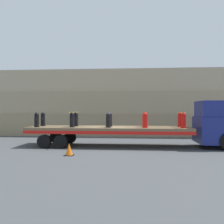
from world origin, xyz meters
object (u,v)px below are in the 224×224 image
Objects in this scene: fire_hydrant_red_far_3 at (145,120)px; fire_hydrant_red_near_4 at (183,120)px; fire_hydrant_black_near_2 at (108,120)px; fire_hydrant_red_far_4 at (180,120)px; fire_hydrant_black_far_0 at (43,119)px; fire_hydrant_black_near_1 at (72,120)px; fire_hydrant_red_near_3 at (145,120)px; fire_hydrant_black_far_2 at (110,119)px; traffic_cone at (69,149)px; fire_hydrant_black_far_1 at (76,119)px; fire_hydrant_black_near_0 at (37,120)px; truck_cab at (216,125)px; flatbed_trailer at (101,130)px.

fire_hydrant_red_far_3 and fire_hydrant_red_near_4 have the same top height.
fire_hydrant_black_near_2 is 4.80m from fire_hydrant_red_far_4.
fire_hydrant_black_far_0 is 1.00× the size of fire_hydrant_red_far_3.
fire_hydrant_black_near_1 is 1.00× the size of fire_hydrant_red_far_3.
fire_hydrant_red_near_4 is at bearing 0.00° from fire_hydrant_red_near_3.
fire_hydrant_red_near_4 is 1.13m from fire_hydrant_red_far_4.
fire_hydrant_black_far_0 is at bearing 180.00° from fire_hydrant_red_far_3.
traffic_cone is (-1.77, -4.00, -1.42)m from fire_hydrant_black_far_2.
fire_hydrant_black_far_0 and fire_hydrant_black_near_1 have the same top height.
fire_hydrant_black_near_0 is at bearing -154.13° from fire_hydrant_black_far_1.
fire_hydrant_black_near_2 is 1.00× the size of fire_hydrant_red_near_3.
fire_hydrant_black_far_2 is at bearing 175.22° from truck_cab.
fire_hydrant_black_far_0 and fire_hydrant_red_far_3 have the same top height.
fire_hydrant_red_far_3 is at bearing 9.18° from fire_hydrant_black_near_0.
fire_hydrant_black_far_1 is 4.67m from fire_hydrant_red_far_3.
fire_hydrant_red_near_3 is 1.00× the size of fire_hydrant_red_far_4.
fire_hydrant_black_near_0 and fire_hydrant_black_near_1 have the same top height.
fire_hydrant_black_near_1 is 2.59m from fire_hydrant_black_far_2.
flatbed_trailer is at bearing 17.25° from fire_hydrant_black_near_1.
fire_hydrant_black_near_1 is at bearing -25.87° from fire_hydrant_black_far_0.
flatbed_trailer is 11.05× the size of fire_hydrant_red_far_4.
fire_hydrant_black_near_0 and fire_hydrant_red_far_4 have the same top height.
fire_hydrant_black_far_2 is at bearing 13.63° from fire_hydrant_black_near_0.
fire_hydrant_black_near_2 and fire_hydrant_red_far_3 have the same top height.
traffic_cone is (0.56, -2.87, -1.42)m from fire_hydrant_black_near_1.
fire_hydrant_red_far_3 is (4.67, 0.00, 0.00)m from fire_hydrant_black_far_1.
fire_hydrant_red_near_3 is at bearing 0.00° from fire_hydrant_black_near_2.
fire_hydrant_red_far_3 is 1.00× the size of fire_hydrant_red_far_4.
fire_hydrant_black_far_2 is (4.67, 0.00, 0.00)m from fire_hydrant_black_far_0.
fire_hydrant_black_far_0 and fire_hydrant_red_near_3 have the same top height.
fire_hydrant_black_near_0 is 4.32m from traffic_cone.
fire_hydrant_red_near_4 is at bearing 0.00° from fire_hydrant_black_near_0.
fire_hydrant_red_far_4 is (4.67, 1.13, 0.00)m from fire_hydrant_black_near_2.
fire_hydrant_red_far_4 is at bearing 25.87° from fire_hydrant_red_near_3.
fire_hydrant_black_near_0 is at bearing -177.17° from truck_cab.
fire_hydrant_red_near_3 is (7.00, -1.13, 0.00)m from fire_hydrant_black_far_0.
fire_hydrant_red_near_3 and fire_hydrant_red_near_4 have the same top height.
fire_hydrant_black_far_2 is 1.00× the size of fire_hydrant_red_near_4.
fire_hydrant_black_near_2 is 3.66m from traffic_cone.
fire_hydrant_black_near_2 is 4.67m from fire_hydrant_red_near_4.
fire_hydrant_black_far_2 reaches higher than flatbed_trailer.
traffic_cone is (-4.11, -4.00, -1.42)m from fire_hydrant_red_far_3.
fire_hydrant_black_far_0 is 4.67m from fire_hydrant_black_far_2.
fire_hydrant_black_near_0 and fire_hydrant_red_far_3 have the same top height.
fire_hydrant_red_far_4 is (9.34, 0.00, 0.00)m from fire_hydrant_black_far_0.
fire_hydrant_red_near_4 is at bearing 24.00° from traffic_cone.
fire_hydrant_black_near_2 is 1.00× the size of fire_hydrant_red_far_4.
fire_hydrant_black_near_1 is 4.80m from fire_hydrant_red_far_3.
fire_hydrant_black_near_0 and fire_hydrant_black_near_2 have the same top height.
truck_cab reaches higher than fire_hydrant_red_near_3.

